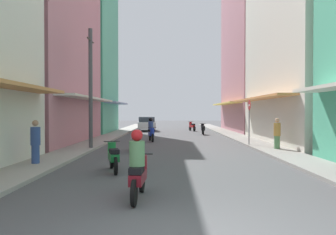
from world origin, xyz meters
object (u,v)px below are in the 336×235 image
pedestrian_far (35,143)px  motorbike_green (113,156)px  pedestrian_midway (277,135)px  utility_pole (91,88)px  motorbike_black (203,129)px  parked_car (147,124)px  motorbike_red (192,126)px  motorbike_silver (134,141)px  motorbike_blue (151,131)px  street_sign_no_entry (249,116)px  motorbike_maroon (138,168)px

pedestrian_far → motorbike_green: bearing=-17.4°
pedestrian_midway → utility_pole: size_ratio=0.27×
motorbike_black → utility_pole: bearing=-120.9°
parked_car → pedestrian_midway: 19.42m
motorbike_red → motorbike_silver: bearing=-102.7°
motorbike_red → motorbike_blue: size_ratio=0.98×
motorbike_blue → pedestrian_far: pedestrian_far is taller
utility_pole → motorbike_silver: bearing=-16.2°
motorbike_silver → utility_pole: utility_pole is taller
motorbike_red → utility_pole: size_ratio=0.28×
motorbike_blue → street_sign_no_entry: size_ratio=0.68×
motorbike_maroon → pedestrian_midway: pedestrian_midway is taller
motorbike_silver → pedestrian_midway: (7.11, 0.22, 0.33)m
motorbike_maroon → parked_car: bearing=93.8°
motorbike_red → pedestrian_far: pedestrian_far is taller
motorbike_green → parked_car: parked_car is taller
motorbike_blue → parked_car: 12.30m
motorbike_green → utility_pole: 7.07m
motorbike_black → street_sign_no_entry: street_sign_no_entry is taller
street_sign_no_entry → utility_pole: bearing=-168.2°
pedestrian_far → motorbike_red: bearing=72.4°
motorbike_silver → pedestrian_midway: size_ratio=1.07×
motorbike_maroon → utility_pole: (-3.39, 9.61, 2.49)m
motorbike_maroon → motorbike_blue: 14.70m
motorbike_black → utility_pole: 13.71m
pedestrian_midway → street_sign_no_entry: street_sign_no_entry is taller
motorbike_green → motorbike_black: 18.28m
pedestrian_midway → street_sign_no_entry: bearing=111.1°
pedestrian_midway → motorbike_red: bearing=100.1°
motorbike_maroon → motorbike_black: 21.43m
motorbike_red → motorbike_green: bearing=-100.0°
pedestrian_midway → motorbike_blue: bearing=140.1°
motorbike_red → motorbike_silver: 18.13m
utility_pole → motorbike_green: bearing=-70.1°
pedestrian_midway → pedestrian_far: bearing=-154.9°
motorbike_green → motorbike_red: bearing=80.0°
motorbike_silver → motorbike_blue: motorbike_blue is taller
motorbike_maroon → motorbike_black: bearing=80.6°
motorbike_black → motorbike_silver: (-4.58, -12.21, 0.00)m
motorbike_blue → motorbike_maroon: bearing=-87.8°
pedestrian_midway → parked_car: bearing=113.7°
motorbike_blue → parked_car: motorbike_blue is taller
motorbike_red → motorbike_blue: 12.44m
motorbike_black → motorbike_green: bearing=-104.8°
motorbike_black → parked_car: 7.84m
parked_car → pedestrian_far: bearing=-95.9°
street_sign_no_entry → pedestrian_far: bearing=-143.0°
motorbike_maroon → motorbike_black: size_ratio=1.00×
parked_car → pedestrian_midway: (7.82, -17.78, 0.09)m
motorbike_green → pedestrian_far: pedestrian_far is taller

